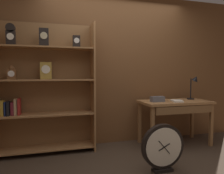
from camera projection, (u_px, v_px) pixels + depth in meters
The scene contains 7 objects.
back_wood_panel at pixel (115, 69), 3.67m from camera, with size 4.80×0.05×2.60m, color brown.
bookshelf at pixel (43, 88), 3.17m from camera, with size 1.45×0.36×2.00m.
workbench at pixel (176, 107), 3.54m from camera, with size 1.18×0.60×0.75m.
desk_lamp at pixel (194, 84), 3.74m from camera, with size 0.19×0.19×0.44m.
toolbox_small at pixel (157, 99), 3.43m from camera, with size 0.22×0.12×0.09m, color #595960.
open_repair_manual at pixel (177, 101), 3.45m from camera, with size 0.16×0.22×0.03m, color silver.
round_clock_large at pixel (163, 147), 2.57m from camera, with size 0.56×0.11×0.60m.
Camera 1 is at (-1.05, -2.20, 1.21)m, focal length 33.48 mm.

